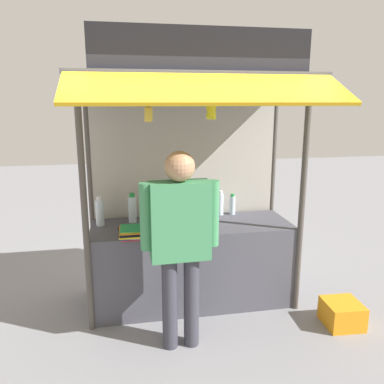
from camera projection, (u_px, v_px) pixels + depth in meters
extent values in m
plane|color=gray|center=(192.00, 300.00, 4.25)|extent=(20.00, 20.00, 0.00)
cube|color=#4C4C56|center=(192.00, 263.00, 4.15)|extent=(2.10, 0.73, 0.88)
cylinder|color=#4C4742|center=(85.00, 211.00, 3.44)|extent=(0.06, 0.06, 2.35)
cylinder|color=#4C4742|center=(302.00, 201.00, 3.81)|extent=(0.06, 0.06, 2.35)
cylinder|color=#4C4742|center=(91.00, 192.00, 4.19)|extent=(0.06, 0.06, 2.35)
cylinder|color=#4C4742|center=(272.00, 184.00, 4.56)|extent=(0.06, 0.06, 2.35)
cube|color=#B7B2A8|center=(185.00, 190.00, 4.39)|extent=(2.06, 0.04, 2.30)
cube|color=#3F3F44|center=(193.00, 76.00, 3.63)|extent=(2.30, 0.99, 0.04)
cube|color=gold|center=(211.00, 89.00, 2.95)|extent=(2.26, 0.51, 0.26)
cube|color=black|center=(203.00, 48.00, 3.16)|extent=(1.89, 0.04, 0.35)
cylinder|color=#59544C|center=(202.00, 86.00, 3.28)|extent=(1.99, 0.02, 0.02)
cylinder|color=silver|center=(100.00, 213.00, 3.97)|extent=(0.09, 0.09, 0.27)
cylinder|color=white|center=(99.00, 198.00, 3.94)|extent=(0.06, 0.06, 0.04)
cylinder|color=silver|center=(220.00, 204.00, 4.37)|extent=(0.08, 0.08, 0.25)
cylinder|color=white|center=(220.00, 192.00, 4.34)|extent=(0.05, 0.05, 0.03)
cylinder|color=silver|center=(215.00, 207.00, 4.26)|extent=(0.07, 0.07, 0.23)
cylinder|color=red|center=(215.00, 196.00, 4.23)|extent=(0.05, 0.05, 0.03)
cylinder|color=silver|center=(232.00, 205.00, 4.39)|extent=(0.07, 0.07, 0.21)
cylinder|color=#198C33|center=(232.00, 195.00, 4.36)|extent=(0.04, 0.04, 0.03)
cylinder|color=silver|center=(132.00, 209.00, 4.10)|extent=(0.09, 0.09, 0.28)
cylinder|color=#198C33|center=(132.00, 195.00, 4.06)|extent=(0.06, 0.06, 0.04)
cylinder|color=silver|center=(158.00, 212.00, 4.06)|extent=(0.08, 0.08, 0.25)
cylinder|color=blue|center=(157.00, 198.00, 4.02)|extent=(0.05, 0.05, 0.03)
cube|color=green|center=(190.00, 229.00, 3.89)|extent=(0.17, 0.26, 0.01)
cube|color=yellow|center=(190.00, 228.00, 3.88)|extent=(0.17, 0.26, 0.01)
cube|color=orange|center=(188.00, 227.00, 3.88)|extent=(0.18, 0.27, 0.01)
cube|color=yellow|center=(189.00, 226.00, 3.88)|extent=(0.16, 0.26, 0.01)
cube|color=red|center=(131.00, 236.00, 3.67)|extent=(0.22, 0.27, 0.01)
cube|color=blue|center=(131.00, 235.00, 3.67)|extent=(0.22, 0.26, 0.01)
cube|color=white|center=(131.00, 235.00, 3.67)|extent=(0.22, 0.27, 0.01)
cube|color=yellow|center=(130.00, 234.00, 3.65)|extent=(0.20, 0.25, 0.01)
cube|color=black|center=(130.00, 233.00, 3.65)|extent=(0.21, 0.26, 0.01)
cube|color=black|center=(130.00, 231.00, 3.66)|extent=(0.22, 0.27, 0.01)
cube|color=orange|center=(130.00, 230.00, 3.65)|extent=(0.20, 0.25, 0.01)
cube|color=yellow|center=(131.00, 229.00, 3.66)|extent=(0.20, 0.25, 0.01)
cube|color=green|center=(131.00, 228.00, 3.65)|extent=(0.21, 0.26, 0.01)
cylinder|color=#332D23|center=(148.00, 95.00, 3.22)|extent=(0.01, 0.01, 0.13)
cylinder|color=olive|center=(148.00, 106.00, 3.24)|extent=(0.04, 0.04, 0.04)
ellipsoid|color=#E5C446|center=(151.00, 114.00, 3.26)|extent=(0.04, 0.07, 0.14)
ellipsoid|color=#E5C446|center=(150.00, 115.00, 3.26)|extent=(0.06, 0.06, 0.14)
ellipsoid|color=#E5C446|center=(148.00, 114.00, 3.28)|extent=(0.08, 0.04, 0.14)
ellipsoid|color=#E5C446|center=(147.00, 114.00, 3.27)|extent=(0.07, 0.05, 0.14)
ellipsoid|color=#E5C446|center=(146.00, 114.00, 3.26)|extent=(0.05, 0.07, 0.14)
ellipsoid|color=#E5C446|center=(147.00, 115.00, 3.25)|extent=(0.04, 0.06, 0.14)
ellipsoid|color=#E5C446|center=(147.00, 115.00, 3.23)|extent=(0.07, 0.05, 0.14)
ellipsoid|color=#E5C446|center=(149.00, 115.00, 3.24)|extent=(0.06, 0.04, 0.14)
ellipsoid|color=#E5C446|center=(150.00, 114.00, 3.24)|extent=(0.06, 0.06, 0.14)
cylinder|color=#332D23|center=(212.00, 93.00, 3.31)|extent=(0.01, 0.01, 0.10)
cylinder|color=olive|center=(212.00, 101.00, 3.32)|extent=(0.04, 0.04, 0.04)
ellipsoid|color=yellow|center=(214.00, 111.00, 3.35)|extent=(0.05, 0.08, 0.16)
ellipsoid|color=yellow|center=(213.00, 111.00, 3.37)|extent=(0.08, 0.08, 0.16)
ellipsoid|color=yellow|center=(210.00, 111.00, 3.37)|extent=(0.09, 0.06, 0.16)
ellipsoid|color=yellow|center=(209.00, 111.00, 3.35)|extent=(0.05, 0.07, 0.16)
ellipsoid|color=yellow|center=(209.00, 111.00, 3.33)|extent=(0.07, 0.09, 0.16)
ellipsoid|color=yellow|center=(212.00, 111.00, 3.33)|extent=(0.07, 0.04, 0.16)
ellipsoid|color=yellow|center=(213.00, 111.00, 3.33)|extent=(0.08, 0.07, 0.16)
cylinder|color=#383842|center=(170.00, 304.00, 3.35)|extent=(0.13, 0.13, 0.84)
cylinder|color=#383842|center=(191.00, 302.00, 3.38)|extent=(0.13, 0.13, 0.84)
cube|color=#3F8C59|center=(180.00, 221.00, 3.19)|extent=(0.51, 0.23, 0.66)
cylinder|color=#3F8C59|center=(146.00, 217.00, 3.13)|extent=(0.11, 0.11, 0.56)
cylinder|color=#3F8C59|center=(213.00, 213.00, 3.23)|extent=(0.11, 0.11, 0.56)
sphere|color=tan|center=(180.00, 166.00, 3.08)|extent=(0.25, 0.25, 0.25)
cube|color=orange|center=(342.00, 314.00, 3.74)|extent=(0.36, 0.36, 0.24)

